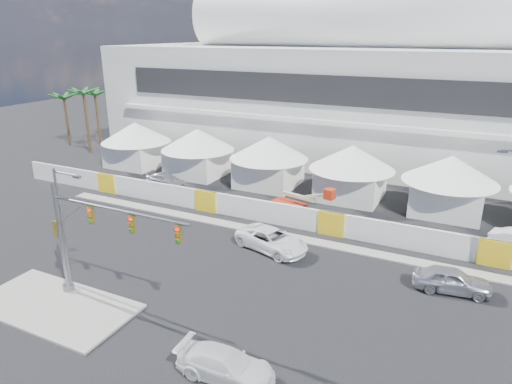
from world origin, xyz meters
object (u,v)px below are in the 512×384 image
at_px(pickup_near, 226,365).
at_px(boom_lift, 295,204).
at_px(sedan_silver, 452,280).
at_px(streetlight_median, 64,221).
at_px(pickup_curb, 272,240).
at_px(lot_car_c, 166,180).
at_px(traffic_mast, 86,238).

height_order(pickup_near, boom_lift, boom_lift).
distance_m(sedan_silver, streetlight_median, 24.84).
distance_m(pickup_curb, streetlight_median, 14.77).
bearing_deg(pickup_near, sedan_silver, -37.89).
bearing_deg(lot_car_c, pickup_near, -130.91).
distance_m(pickup_near, boom_lift, 21.78).
distance_m(sedan_silver, pickup_curb, 12.81).
relative_size(pickup_near, lot_car_c, 1.01).
bearing_deg(streetlight_median, traffic_mast, -13.29).
bearing_deg(pickup_curb, sedan_silver, -75.00).
relative_size(pickup_curb, boom_lift, 0.92).
distance_m(pickup_near, streetlight_median, 13.94).
distance_m(traffic_mast, boom_lift, 20.21).
height_order(lot_car_c, boom_lift, boom_lift).
bearing_deg(sedan_silver, boom_lift, 51.96).
xyz_separation_m(sedan_silver, boom_lift, (-13.95, 8.12, 0.04)).
xyz_separation_m(pickup_curb, lot_car_c, (-16.44, 8.83, -0.11)).
relative_size(sedan_silver, pickup_curb, 0.81).
relative_size(sedan_silver, pickup_near, 0.97).
relative_size(sedan_silver, streetlight_median, 0.60).
height_order(pickup_curb, streetlight_median, streetlight_median).
bearing_deg(boom_lift, pickup_curb, -67.89).
xyz_separation_m(pickup_near, streetlight_median, (-13.06, 2.79, 3.99)).
relative_size(sedan_silver, boom_lift, 0.74).
bearing_deg(lot_car_c, traffic_mast, -148.02).
distance_m(pickup_near, lot_car_c, 29.99).
relative_size(lot_car_c, boom_lift, 0.76).
xyz_separation_m(lot_car_c, boom_lift, (15.30, -1.05, 0.15)).
relative_size(pickup_near, boom_lift, 0.77).
height_order(pickup_curb, lot_car_c, pickup_curb).
bearing_deg(pickup_curb, boom_lift, 24.87).
bearing_deg(lot_car_c, boom_lift, -86.80).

